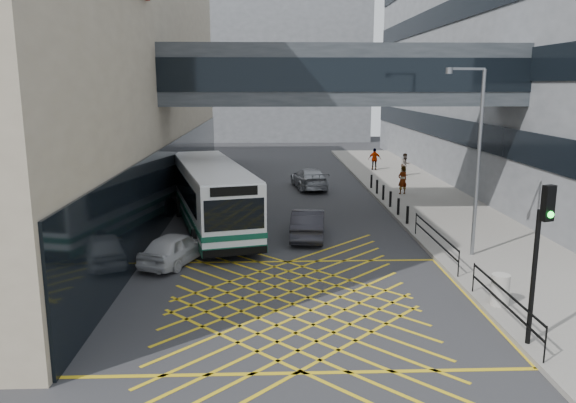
{
  "coord_description": "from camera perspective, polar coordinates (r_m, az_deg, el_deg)",
  "views": [
    {
      "loc": [
        -0.77,
        -17.27,
        7.05
      ],
      "look_at": [
        0.0,
        4.0,
        2.6
      ],
      "focal_mm": 35.0,
      "sensor_mm": 36.0,
      "label": 1
    }
  ],
  "objects": [
    {
      "name": "ground",
      "position": [
        18.67,
        0.45,
        -10.37
      ],
      "size": [
        120.0,
        120.0,
        0.0
      ],
      "primitive_type": "plane",
      "color": "#333335"
    },
    {
      "name": "building_far",
      "position": [
        77.31,
        -3.07,
        13.23
      ],
      "size": [
        28.0,
        16.0,
        18.0
      ],
      "primitive_type": "cube",
      "color": "slate",
      "rests_on": "ground"
    },
    {
      "name": "skybridge",
      "position": [
        29.52,
        5.39,
        12.63
      ],
      "size": [
        20.0,
        4.1,
        3.0
      ],
      "color": "#363B40",
      "rests_on": "ground"
    },
    {
      "name": "pavement",
      "position": [
        34.44,
        14.45,
        -0.25
      ],
      "size": [
        6.0,
        54.0,
        0.16
      ],
      "primitive_type": "cube",
      "color": "gray",
      "rests_on": "ground"
    },
    {
      "name": "box_junction",
      "position": [
        18.67,
        0.45,
        -10.36
      ],
      "size": [
        12.0,
        9.0,
        0.01
      ],
      "color": "gold",
      "rests_on": "ground"
    },
    {
      "name": "bus",
      "position": [
        27.83,
        -7.77,
        0.7
      ],
      "size": [
        5.45,
        11.9,
        3.25
      ],
      "rotation": [
        0.0,
        0.0,
        0.25
      ],
      "color": "white",
      "rests_on": "ground"
    },
    {
      "name": "car_white",
      "position": [
        22.95,
        -11.38,
        -4.62
      ],
      "size": [
        3.08,
        4.43,
        1.3
      ],
      "primitive_type": "imported",
      "rotation": [
        0.0,
        0.0,
        2.76
      ],
      "color": "#BEBDC0",
      "rests_on": "ground"
    },
    {
      "name": "car_dark",
      "position": [
        26.18,
        2.06,
        -2.25
      ],
      "size": [
        2.21,
        4.61,
        1.39
      ],
      "primitive_type": "imported",
      "rotation": [
        0.0,
        0.0,
        3.03
      ],
      "color": "black",
      "rests_on": "ground"
    },
    {
      "name": "car_silver",
      "position": [
        38.7,
        2.17,
        2.43
      ],
      "size": [
        2.64,
        5.05,
        1.5
      ],
      "primitive_type": "imported",
      "rotation": [
        0.0,
        0.0,
        3.27
      ],
      "color": "#9A9CA2",
      "rests_on": "ground"
    },
    {
      "name": "traffic_light",
      "position": [
        15.99,
        24.27,
        -3.84
      ],
      "size": [
        0.35,
        0.53,
        4.4
      ],
      "rotation": [
        0.0,
        0.0,
        0.34
      ],
      "color": "black",
      "rests_on": "pavement"
    },
    {
      "name": "street_lamp",
      "position": [
        23.56,
        18.47,
        4.86
      ],
      "size": [
        1.71,
        0.5,
        7.52
      ],
      "rotation": [
        0.0,
        0.0,
        0.18
      ],
      "color": "slate",
      "rests_on": "pavement"
    },
    {
      "name": "litter_bin",
      "position": [
        19.25,
        20.75,
        -8.38
      ],
      "size": [
        0.58,
        0.58,
        1.0
      ],
      "primitive_type": "cylinder",
      "color": "#ADA89E",
      "rests_on": "pavement"
    },
    {
      "name": "kerb_railings",
      "position": [
        21.19,
        17.17,
        -5.67
      ],
      "size": [
        0.05,
        12.54,
        1.0
      ],
      "color": "black",
      "rests_on": "pavement"
    },
    {
      "name": "bollards",
      "position": [
        33.65,
        10.0,
        0.59
      ],
      "size": [
        0.14,
        10.14,
        0.9
      ],
      "color": "black",
      "rests_on": "pavement"
    },
    {
      "name": "pedestrian_a",
      "position": [
        36.59,
        11.56,
        2.13
      ],
      "size": [
        0.85,
        0.74,
        1.78
      ],
      "primitive_type": "imported",
      "rotation": [
        0.0,
        0.0,
        3.53
      ],
      "color": "gray",
      "rests_on": "pavement"
    },
    {
      "name": "pedestrian_b",
      "position": [
        44.06,
        11.83,
        3.68
      ],
      "size": [
        0.95,
        0.74,
        1.71
      ],
      "primitive_type": "imported",
      "rotation": [
        0.0,
        0.0,
        0.34
      ],
      "color": "gray",
      "rests_on": "pavement"
    },
    {
      "name": "pedestrian_c",
      "position": [
        46.66,
        8.79,
        4.27
      ],
      "size": [
        1.07,
        0.56,
        1.77
      ],
      "primitive_type": "imported",
      "rotation": [
        0.0,
        0.0,
        3.09
      ],
      "color": "gray",
      "rests_on": "pavement"
    }
  ]
}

